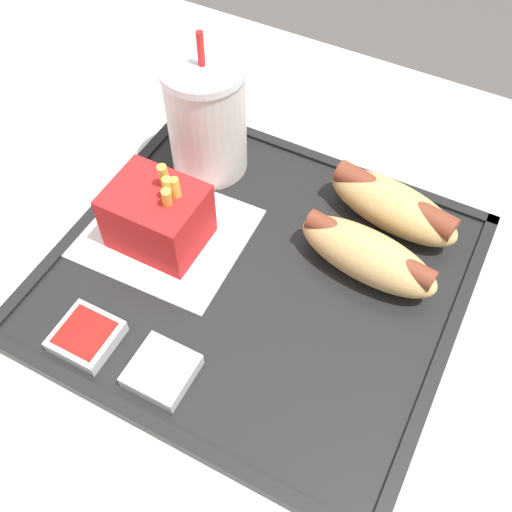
{
  "coord_description": "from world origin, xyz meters",
  "views": [
    {
      "loc": [
        0.17,
        -0.26,
        1.2
      ],
      "look_at": [
        0.02,
        0.03,
        0.75
      ],
      "focal_mm": 42.0,
      "sensor_mm": 36.0,
      "label": 1
    }
  ],
  "objects_px": {
    "soda_cup": "(207,118)",
    "hot_dog_far": "(393,205)",
    "hot_dog_near": "(368,255)",
    "sauce_cup_ketchup": "(86,336)",
    "sauce_cup_mayo": "(165,372)",
    "fries_carton": "(158,217)"
  },
  "relations": [
    {
      "from": "fries_carton",
      "to": "sauce_cup_mayo",
      "type": "relative_size",
      "value": 1.78
    },
    {
      "from": "soda_cup",
      "to": "sauce_cup_mayo",
      "type": "distance_m",
      "value": 0.26
    },
    {
      "from": "soda_cup",
      "to": "sauce_cup_mayo",
      "type": "xyz_separation_m",
      "value": [
        0.09,
        -0.24,
        -0.06
      ]
    },
    {
      "from": "soda_cup",
      "to": "hot_dog_far",
      "type": "distance_m",
      "value": 0.21
    },
    {
      "from": "sauce_cup_mayo",
      "to": "soda_cup",
      "type": "bearing_deg",
      "value": 111.7
    },
    {
      "from": "soda_cup",
      "to": "sauce_cup_ketchup",
      "type": "relative_size",
      "value": 3.14
    },
    {
      "from": "hot_dog_far",
      "to": "fries_carton",
      "type": "xyz_separation_m",
      "value": [
        -0.19,
        -0.13,
        0.01
      ]
    },
    {
      "from": "hot_dog_near",
      "to": "sauce_cup_ketchup",
      "type": "height_order",
      "value": "hot_dog_near"
    },
    {
      "from": "hot_dog_far",
      "to": "hot_dog_near",
      "type": "xyz_separation_m",
      "value": [
        0.0,
        -0.07,
        -0.0
      ]
    },
    {
      "from": "hot_dog_near",
      "to": "fries_carton",
      "type": "height_order",
      "value": "fries_carton"
    },
    {
      "from": "hot_dog_far",
      "to": "fries_carton",
      "type": "height_order",
      "value": "fries_carton"
    },
    {
      "from": "hot_dog_far",
      "to": "hot_dog_near",
      "type": "bearing_deg",
      "value": -90.0
    },
    {
      "from": "soda_cup",
      "to": "sauce_cup_mayo",
      "type": "height_order",
      "value": "soda_cup"
    },
    {
      "from": "fries_carton",
      "to": "soda_cup",
      "type": "bearing_deg",
      "value": 95.31
    },
    {
      "from": "soda_cup",
      "to": "hot_dog_far",
      "type": "relative_size",
      "value": 1.12
    },
    {
      "from": "soda_cup",
      "to": "sauce_cup_ketchup",
      "type": "height_order",
      "value": "soda_cup"
    },
    {
      "from": "sauce_cup_ketchup",
      "to": "hot_dog_far",
      "type": "bearing_deg",
      "value": 53.15
    },
    {
      "from": "soda_cup",
      "to": "fries_carton",
      "type": "xyz_separation_m",
      "value": [
        0.01,
        -0.11,
        -0.03
      ]
    },
    {
      "from": "sauce_cup_mayo",
      "to": "hot_dog_near",
      "type": "bearing_deg",
      "value": 59.05
    },
    {
      "from": "hot_dog_far",
      "to": "sauce_cup_mayo",
      "type": "height_order",
      "value": "hot_dog_far"
    },
    {
      "from": "sauce_cup_mayo",
      "to": "sauce_cup_ketchup",
      "type": "height_order",
      "value": "same"
    },
    {
      "from": "soda_cup",
      "to": "fries_carton",
      "type": "height_order",
      "value": "soda_cup"
    }
  ]
}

